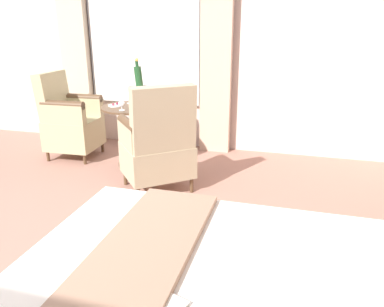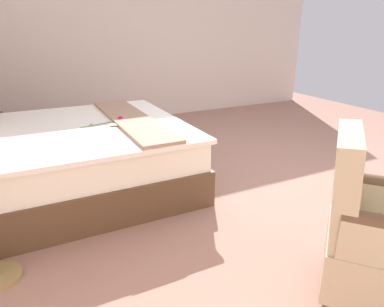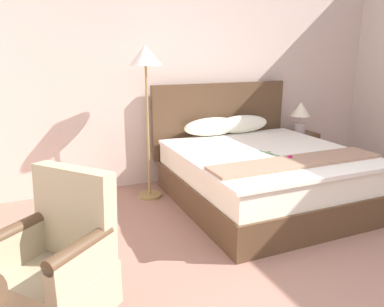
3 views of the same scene
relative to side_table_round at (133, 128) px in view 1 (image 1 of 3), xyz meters
The scene contains 8 objects.
wall_window_side 1.36m from the side_table_round, 169.19° to the right, with size 0.27×6.19×2.91m.
side_table_round is the anchor object (origin of this frame).
champagne_bucket 0.39m from the side_table_round, 93.46° to the left, with size 0.22×0.22×0.50m.
wine_glass_near_bucket 0.39m from the side_table_round, 148.53° to the right, with size 0.07×0.07×0.16m.
wine_glass_near_edge 0.40m from the side_table_round, ahead, with size 0.07×0.07×0.13m.
snack_plate 0.30m from the side_table_round, 82.32° to the right, with size 0.16×0.16×0.04m.
armchair_by_window 0.75m from the side_table_round, 41.55° to the left, with size 0.78×0.79×1.01m.
armchair_facing_bed 0.83m from the side_table_round, 95.48° to the right, with size 0.55×0.60×0.98m.
Camera 1 is at (1.38, 1.83, 1.49)m, focal length 35.00 mm.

